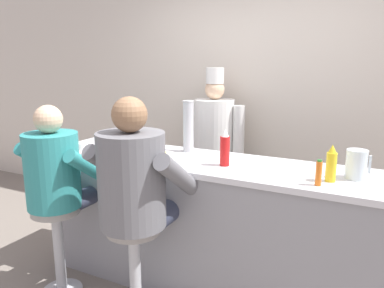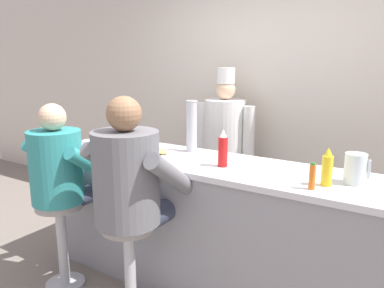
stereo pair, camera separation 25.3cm
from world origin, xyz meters
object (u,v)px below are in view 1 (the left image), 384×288
object	(u,v)px
mustard_bottle_yellow	(331,164)
coffee_mug_white	(141,147)
diner_seated_teal	(56,177)
cup_stack_steel	(188,126)
cook_in_whites_near	(214,141)
cereal_bowl	(83,145)
hot_sauce_bottle_orange	(319,173)
water_pitcher_clear	(356,164)
diner_seated_grey	(135,185)
ketchup_bottle_red	(225,149)
breakfast_plate	(159,155)

from	to	relation	value
mustard_bottle_yellow	coffee_mug_white	distance (m)	1.46
mustard_bottle_yellow	diner_seated_teal	bearing A→B (deg)	-165.66
cup_stack_steel	cook_in_whites_near	xyz separation A→B (m)	(-0.16, 0.87, -0.30)
cereal_bowl	diner_seated_teal	world-z (taller)	diner_seated_teal
cereal_bowl	coffee_mug_white	bearing A→B (deg)	15.21
mustard_bottle_yellow	hot_sauce_bottle_orange	bearing A→B (deg)	-115.01
water_pitcher_clear	cereal_bowl	world-z (taller)	water_pitcher_clear
cereal_bowl	coffee_mug_white	size ratio (longest dim) A/B	1.04
water_pitcher_clear	diner_seated_grey	size ratio (longest dim) A/B	0.12
ketchup_bottle_red	cup_stack_steel	xyz separation A→B (m)	(-0.41, 0.25, 0.08)
cup_stack_steel	coffee_mug_white	bearing A→B (deg)	-153.88
mustard_bottle_yellow	diner_seated_grey	xyz separation A→B (m)	(-1.10, -0.45, -0.16)
water_pitcher_clear	cup_stack_steel	xyz separation A→B (m)	(-1.24, 0.17, 0.11)
cup_stack_steel	diner_seated_grey	distance (m)	0.79
water_pitcher_clear	coffee_mug_white	bearing A→B (deg)	-179.96
water_pitcher_clear	cereal_bowl	bearing A→B (deg)	-176.35
ketchup_bottle_red	diner_seated_teal	size ratio (longest dim) A/B	0.18
hot_sauce_bottle_orange	cook_in_whites_near	bearing A→B (deg)	133.68
breakfast_plate	diner_seated_grey	bearing A→B (deg)	-75.10
mustard_bottle_yellow	cereal_bowl	world-z (taller)	mustard_bottle_yellow
hot_sauce_bottle_orange	cup_stack_steel	world-z (taller)	cup_stack_steel
breakfast_plate	coffee_mug_white	distance (m)	0.24
ketchup_bottle_red	breakfast_plate	size ratio (longest dim) A/B	0.93
cup_stack_steel	cereal_bowl	bearing A→B (deg)	-160.07
water_pitcher_clear	diner_seated_teal	size ratio (longest dim) A/B	0.13
cup_stack_steel	cook_in_whites_near	distance (m)	0.93
coffee_mug_white	cook_in_whites_near	distance (m)	1.06
breakfast_plate	cereal_bowl	bearing A→B (deg)	-176.33
hot_sauce_bottle_orange	water_pitcher_clear	xyz separation A→B (m)	(0.18, 0.24, 0.02)
ketchup_bottle_red	hot_sauce_bottle_orange	bearing A→B (deg)	-13.16
ketchup_bottle_red	coffee_mug_white	xyz separation A→B (m)	(-0.76, 0.08, -0.08)
diner_seated_grey	cup_stack_steel	bearing A→B (deg)	90.86
mustard_bottle_yellow	coffee_mug_white	bearing A→B (deg)	175.16
ketchup_bottle_red	cook_in_whites_near	size ratio (longest dim) A/B	0.16
mustard_bottle_yellow	cook_in_whites_near	xyz separation A→B (m)	(-1.26, 1.16, -0.20)
ketchup_bottle_red	hot_sauce_bottle_orange	distance (m)	0.66
coffee_mug_white	diner_seated_teal	bearing A→B (deg)	-119.51
hot_sauce_bottle_orange	water_pitcher_clear	world-z (taller)	water_pitcher_clear
ketchup_bottle_red	coffee_mug_white	size ratio (longest dim) A/B	1.83
ketchup_bottle_red	hot_sauce_bottle_orange	xyz separation A→B (m)	(0.64, -0.15, -0.05)
water_pitcher_clear	diner_seated_teal	distance (m)	2.00
breakfast_plate	cup_stack_steel	xyz separation A→B (m)	(0.12, 0.25, 0.19)
hot_sauce_bottle_orange	diner_seated_teal	world-z (taller)	diner_seated_teal
coffee_mug_white	cook_in_whites_near	world-z (taller)	cook_in_whites_near
diner_seated_grey	cook_in_whites_near	xyz separation A→B (m)	(-0.17, 1.61, -0.03)
diner_seated_teal	mustard_bottle_yellow	bearing A→B (deg)	14.34
coffee_mug_white	diner_seated_grey	world-z (taller)	diner_seated_grey
diner_seated_teal	cook_in_whites_near	bearing A→B (deg)	72.37
hot_sauce_bottle_orange	coffee_mug_white	bearing A→B (deg)	170.45
cereal_bowl	diner_seated_grey	size ratio (longest dim) A/B	0.10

